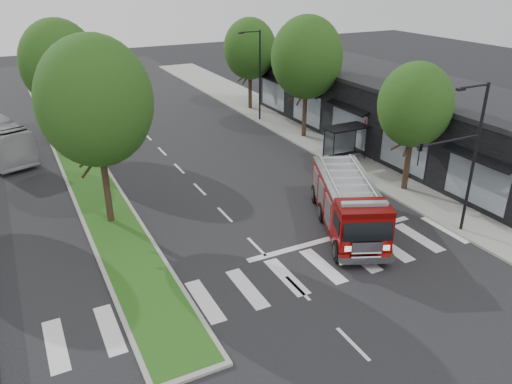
{
  "coord_description": "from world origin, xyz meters",
  "views": [
    {
      "loc": [
        -9.92,
        -19.48,
        12.99
      ],
      "look_at": [
        1.22,
        2.48,
        1.8
      ],
      "focal_mm": 35.0,
      "sensor_mm": 36.0,
      "label": 1
    }
  ],
  "objects": [
    {
      "name": "streetlight_right_near",
      "position": [
        9.61,
        -3.5,
        4.67
      ],
      "size": [
        4.08,
        0.22,
        8.0
      ],
      "color": "black",
      "rests_on": "ground"
    },
    {
      "name": "ground",
      "position": [
        0.0,
        0.0,
        0.0
      ],
      "size": [
        140.0,
        140.0,
        0.0
      ],
      "primitive_type": "plane",
      "color": "black",
      "rests_on": "ground"
    },
    {
      "name": "tree_median_near",
      "position": [
        -6.0,
        6.0,
        6.81
      ],
      "size": [
        5.8,
        5.8,
        10.16
      ],
      "color": "black",
      "rests_on": "ground"
    },
    {
      "name": "tree_median_far",
      "position": [
        -6.0,
        20.0,
        6.49
      ],
      "size": [
        5.6,
        5.6,
        9.72
      ],
      "color": "black",
      "rests_on": "ground"
    },
    {
      "name": "storefront_row",
      "position": [
        17.0,
        10.0,
        2.5
      ],
      "size": [
        8.0,
        30.0,
        5.0
      ],
      "primitive_type": "cube",
      "color": "black",
      "rests_on": "ground"
    },
    {
      "name": "fire_engine",
      "position": [
        5.27,
        -0.37,
        1.43
      ],
      "size": [
        5.79,
        8.9,
        2.98
      ],
      "rotation": [
        0.0,
        0.0,
        -0.41
      ],
      "color": "#4D0404",
      "rests_on": "ground"
    },
    {
      "name": "bus_shelter",
      "position": [
        11.2,
        8.15,
        2.04
      ],
      "size": [
        3.2,
        1.6,
        2.61
      ],
      "color": "black",
      "rests_on": "ground"
    },
    {
      "name": "tree_right_far",
      "position": [
        11.5,
        24.0,
        5.84
      ],
      "size": [
        5.0,
        5.0,
        8.73
      ],
      "color": "black",
      "rests_on": "ground"
    },
    {
      "name": "sidewalk_right",
      "position": [
        12.5,
        10.0,
        0.07
      ],
      "size": [
        5.0,
        80.0,
        0.15
      ],
      "primitive_type": "cube",
      "color": "gray",
      "rests_on": "ground"
    },
    {
      "name": "tree_right_near",
      "position": [
        11.5,
        2.0,
        5.51
      ],
      "size": [
        4.4,
        4.4,
        8.05
      ],
      "color": "black",
      "rests_on": "ground"
    },
    {
      "name": "tree_right_mid",
      "position": [
        11.5,
        14.0,
        6.49
      ],
      "size": [
        5.6,
        5.6,
        9.72
      ],
      "color": "black",
      "rests_on": "ground"
    },
    {
      "name": "streetlight_right_far",
      "position": [
        10.35,
        20.0,
        4.48
      ],
      "size": [
        2.11,
        0.2,
        8.0
      ],
      "color": "black",
      "rests_on": "ground"
    },
    {
      "name": "median",
      "position": [
        -6.0,
        18.0,
        0.08
      ],
      "size": [
        3.0,
        50.0,
        0.15
      ],
      "color": "gray",
      "rests_on": "ground"
    }
  ]
}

